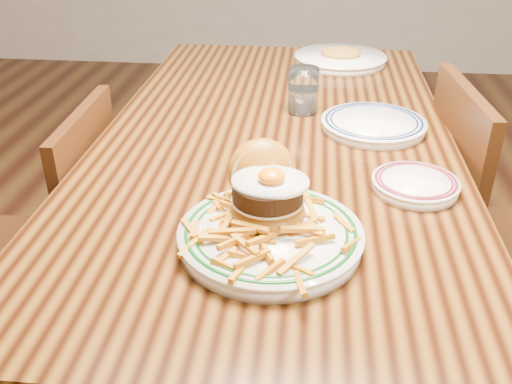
# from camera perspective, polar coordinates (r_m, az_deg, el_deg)

# --- Properties ---
(floor) EXTENTS (6.00, 6.00, 0.00)m
(floor) POSITION_cam_1_polar(r_m,az_deg,el_deg) (1.83, 1.59, -16.38)
(floor) COLOR black
(floor) RESTS_ON ground
(table) EXTENTS (0.85, 1.60, 0.75)m
(table) POSITION_cam_1_polar(r_m,az_deg,el_deg) (1.43, 1.96, 2.47)
(table) COLOR black
(table) RESTS_ON floor
(chair_left) EXTENTS (0.40, 0.40, 0.83)m
(chair_left) POSITION_cam_1_polar(r_m,az_deg,el_deg) (1.60, -19.02, -5.27)
(chair_left) COLOR #3C1F0C
(chair_left) RESTS_ON floor
(chair_right) EXTENTS (0.44, 0.44, 0.87)m
(chair_right) POSITION_cam_1_polar(r_m,az_deg,el_deg) (1.63, 21.95, -4.09)
(chair_right) COLOR #3C1F0C
(chair_right) RESTS_ON floor
(main_plate) EXTENTS (0.32, 0.33, 0.15)m
(main_plate) POSITION_cam_1_polar(r_m,az_deg,el_deg) (0.97, 1.32, -2.70)
(main_plate) COLOR white
(main_plate) RESTS_ON table
(side_plate) EXTENTS (0.17, 0.17, 0.03)m
(side_plate) POSITION_cam_1_polar(r_m,az_deg,el_deg) (1.18, 15.64, 0.80)
(side_plate) COLOR white
(side_plate) RESTS_ON table
(rear_plate) EXTENTS (0.26, 0.26, 0.03)m
(rear_plate) POSITION_cam_1_polar(r_m,az_deg,el_deg) (1.44, 11.66, 6.70)
(rear_plate) COLOR white
(rear_plate) RESTS_ON table
(water_glass) EXTENTS (0.08, 0.08, 0.12)m
(water_glass) POSITION_cam_1_polar(r_m,az_deg,el_deg) (1.52, 4.74, 9.85)
(water_glass) COLOR white
(water_glass) RESTS_ON table
(far_plate) EXTENTS (0.30, 0.30, 0.05)m
(far_plate) POSITION_cam_1_polar(r_m,az_deg,el_deg) (1.96, 8.43, 13.09)
(far_plate) COLOR white
(far_plate) RESTS_ON table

